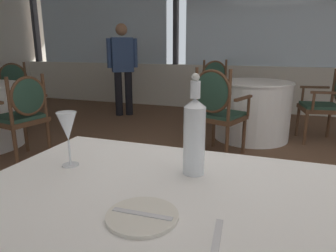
# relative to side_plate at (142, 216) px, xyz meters

# --- Properties ---
(ground_plane) EXTENTS (14.63, 14.63, 0.00)m
(ground_plane) POSITION_rel_side_plate_xyz_m (0.09, 1.04, -0.77)
(ground_plane) COLOR brown
(window_wall_far) EXTENTS (10.81, 0.14, 2.92)m
(window_wall_far) POSITION_rel_side_plate_xyz_m (0.09, 5.27, 0.39)
(window_wall_far) COLOR silver
(window_wall_far) RESTS_ON ground_plane
(side_plate) EXTENTS (0.20, 0.20, 0.01)m
(side_plate) POSITION_rel_side_plate_xyz_m (0.00, 0.00, 0.00)
(side_plate) COLOR silver
(side_plate) RESTS_ON foreground_table
(butter_knife) EXTENTS (0.17, 0.02, 0.00)m
(butter_knife) POSITION_rel_side_plate_xyz_m (0.00, 0.00, 0.01)
(butter_knife) COLOR silver
(butter_knife) RESTS_ON foreground_table
(dinner_fork) EXTENTS (0.03, 0.18, 0.00)m
(dinner_fork) POSITION_rel_side_plate_xyz_m (0.21, -0.04, -0.00)
(dinner_fork) COLOR silver
(dinner_fork) RESTS_ON foreground_table
(water_bottle) EXTENTS (0.08, 0.08, 0.36)m
(water_bottle) POSITION_rel_side_plate_xyz_m (0.06, 0.33, 0.14)
(water_bottle) COLOR white
(water_bottle) RESTS_ON foreground_table
(wine_glass) EXTENTS (0.08, 0.08, 0.21)m
(wine_glass) POSITION_rel_side_plate_xyz_m (-0.42, 0.25, 0.15)
(wine_glass) COLOR white
(wine_glass) RESTS_ON foreground_table
(dining_chair_0_0) EXTENTS (0.63, 0.59, 0.97)m
(dining_chair_0_0) POSITION_rel_side_plate_xyz_m (-3.51, 2.92, -0.21)
(dining_chair_0_0) COLOR brown
(dining_chair_0_0) RESTS_ON ground_plane
(dining_chair_0_2) EXTENTS (0.54, 0.59, 0.93)m
(dining_chair_0_2) POSITION_rel_side_plate_xyz_m (-2.16, 1.76, -0.22)
(dining_chair_0_2) COLOR brown
(dining_chair_0_2) RESTS_ON ground_plane
(background_table_1) EXTENTS (1.00, 1.00, 0.76)m
(background_table_1) POSITION_rel_side_plate_xyz_m (0.06, 3.45, -0.39)
(background_table_1) COLOR white
(background_table_1) RESTS_ON ground_plane
(dining_chair_1_0) EXTENTS (0.66, 0.65, 1.00)m
(dining_chair_1_0) POSITION_rel_side_plate_xyz_m (-0.55, 4.16, -0.19)
(dining_chair_1_0) COLOR brown
(dining_chair_1_0) RESTS_ON ground_plane
(dining_chair_1_1) EXTENTS (0.63, 0.59, 0.99)m
(dining_chair_1_1) POSITION_rel_side_plate_xyz_m (-0.26, 2.57, -0.20)
(dining_chair_1_1) COLOR brown
(dining_chair_1_1) RESTS_ON ground_plane
(dining_chair_1_2) EXTENTS (0.54, 0.59, 0.92)m
(dining_chair_1_2) POSITION_rel_side_plate_xyz_m (0.97, 3.61, -0.23)
(dining_chair_1_2) COLOR brown
(dining_chair_1_2) RESTS_ON ground_plane
(diner_person_0) EXTENTS (0.45, 0.37, 1.58)m
(diner_person_0) POSITION_rel_side_plate_xyz_m (-2.22, 4.15, 0.12)
(diner_person_0) COLOR black
(diner_person_0) RESTS_ON ground_plane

